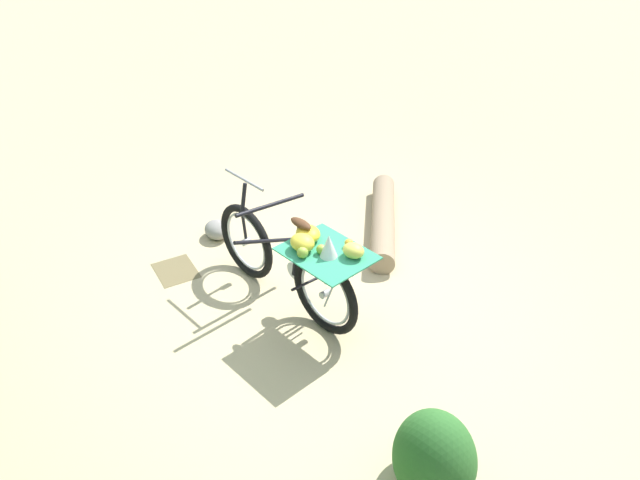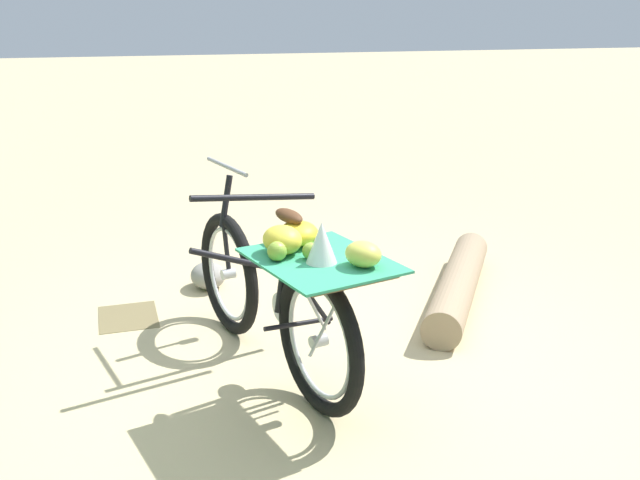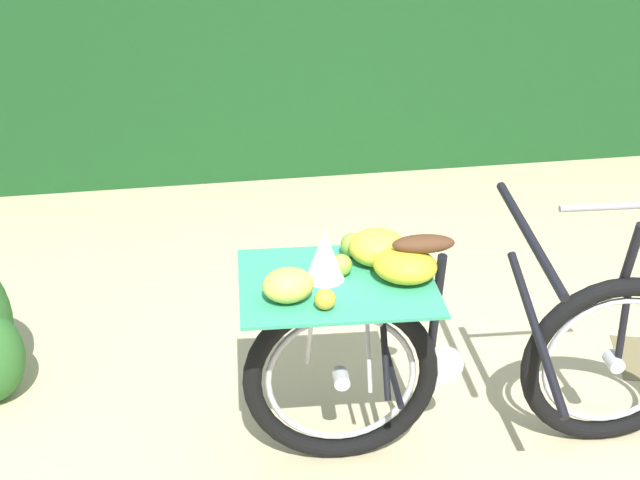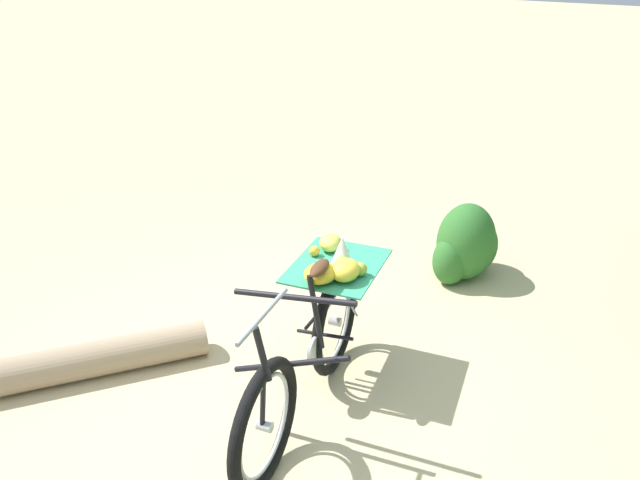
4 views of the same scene
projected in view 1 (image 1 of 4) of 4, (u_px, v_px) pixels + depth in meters
The scene contains 6 objects.
ground_plane at pixel (310, 306), 5.48m from camera, with size 60.00×60.00×0.00m, color #C6B284.
bicycle at pixel (291, 261), 5.21m from camera, with size 1.80×0.86×1.03m.
fallen_log at pixel (383, 220), 6.45m from camera, with size 0.24×0.24×1.59m, color #9E8466.
shrub_cluster at pixel (434, 465), 3.75m from camera, with size 0.71×0.49×0.68m.
path_stone at pixel (217, 230), 6.35m from camera, with size 0.29×0.24×0.18m, color gray.
leaf_litter_patch at pixel (176, 270), 5.91m from camera, with size 0.44×0.36×0.01m, color olive.
Camera 1 is at (-3.74, 2.03, 3.50)m, focal length 34.81 mm.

